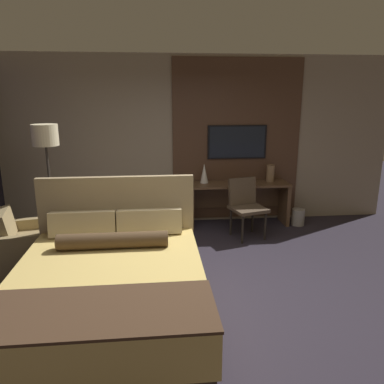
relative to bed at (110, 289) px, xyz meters
The scene contains 11 objects.
ground_plane 1.07m from the bed, 22.38° to the left, with size 16.00×16.00×0.00m, color #28232D.
wall_back_tv_panel 3.33m from the bed, 70.51° to the left, with size 7.20×0.09×2.80m.
bed is the anchor object (origin of this frame).
desk 3.28m from the bed, 55.66° to the left, with size 1.68×0.49×0.72m.
tv 3.60m from the bed, 57.53° to the left, with size 1.00×0.04×0.56m.
desk_chair 2.84m from the bed, 49.42° to the left, with size 0.60×0.60×0.91m.
armchair_by_window 1.70m from the bed, 132.08° to the left, with size 0.86×0.88×0.80m.
floor_lamp 2.34m from the bed, 118.43° to the left, with size 0.34×0.34×1.79m.
vase_tall 3.08m from the bed, 65.21° to the left, with size 0.13×0.13×0.33m.
vase_short 3.70m from the bed, 48.84° to the left, with size 0.13×0.13×0.28m.
waste_bin 3.83m from the bed, 41.54° to the left, with size 0.22×0.22×0.28m.
Camera 1 is at (-0.48, -3.69, 2.16)m, focal length 35.00 mm.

